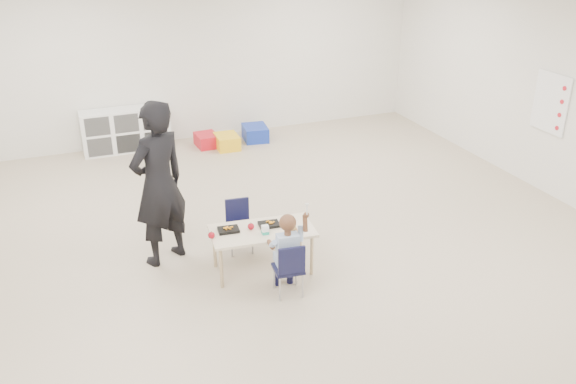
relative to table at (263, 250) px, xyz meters
name	(u,v)px	position (x,y,z in m)	size (l,w,h in m)	color
room	(292,145)	(0.36, 0.05, 1.14)	(9.00, 9.02, 2.80)	#C0AD94
table	(263,250)	(0.00, 0.00, 0.00)	(1.15, 0.66, 0.50)	beige
chair_near	(288,268)	(0.10, -0.51, 0.05)	(0.29, 0.27, 0.60)	black
chair_far	(240,227)	(-0.10, 0.51, 0.05)	(0.29, 0.27, 0.60)	black
child	(288,253)	(0.10, -0.51, 0.22)	(0.40, 0.40, 0.95)	#B0C4EE
lunch_tray_near	(269,224)	(0.10, 0.06, 0.26)	(0.22, 0.16, 0.03)	black
lunch_tray_far	(228,230)	(-0.34, 0.10, 0.26)	(0.22, 0.16, 0.03)	black
milk_carton	(265,230)	(0.00, -0.11, 0.30)	(0.07, 0.07, 0.10)	white
bread_roll	(292,227)	(0.29, -0.12, 0.28)	(0.09, 0.09, 0.07)	tan
apple_near	(251,226)	(-0.11, 0.05, 0.28)	(0.07, 0.07, 0.07)	maroon
apple_far	(211,235)	(-0.55, 0.01, 0.28)	(0.07, 0.07, 0.07)	maroon
cubby_shelf	(126,130)	(-0.84, 4.33, 0.09)	(1.40, 0.40, 0.70)	white
rules_poster	(551,103)	(4.34, 0.65, 0.99)	(0.02, 0.60, 0.80)	white
adult	(159,184)	(-0.94, 0.63, 0.67)	(0.68, 0.44, 1.85)	black
bin_red	(207,140)	(0.42, 4.03, -0.15)	(0.34, 0.43, 0.21)	red
bin_yellow	(227,142)	(0.71, 3.82, -0.14)	(0.36, 0.47, 0.23)	yellow
bin_blue	(255,133)	(1.28, 4.03, -0.13)	(0.39, 0.50, 0.25)	#1530A3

